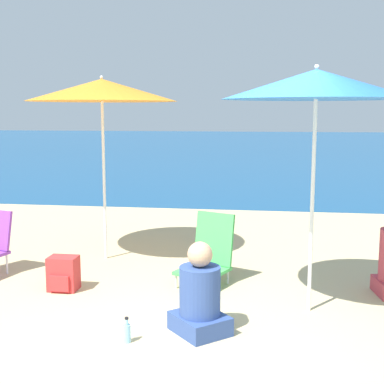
# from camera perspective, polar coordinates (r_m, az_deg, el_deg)

# --- Properties ---
(ground_plane) EXTENTS (60.00, 60.00, 0.00)m
(ground_plane) POSITION_cam_1_polar(r_m,az_deg,el_deg) (4.44, -1.52, -16.33)
(ground_plane) COLOR #C6B284
(sea_water) EXTENTS (60.00, 40.00, 0.01)m
(sea_water) POSITION_cam_1_polar(r_m,az_deg,el_deg) (30.13, 7.04, 4.99)
(sea_water) COLOR navy
(sea_water) RESTS_ON ground
(beach_umbrella_orange) EXTENTS (1.86, 1.86, 2.30)m
(beach_umbrella_orange) POSITION_cam_1_polar(r_m,az_deg,el_deg) (6.76, -9.60, 10.64)
(beach_umbrella_orange) COLOR white
(beach_umbrella_orange) RESTS_ON ground
(beach_umbrella_blue) EXTENTS (1.70, 1.70, 2.28)m
(beach_umbrella_blue) POSITION_cam_1_polar(r_m,az_deg,el_deg) (4.98, 13.12, 11.10)
(beach_umbrella_blue) COLOR white
(beach_umbrella_blue) RESTS_ON ground
(beach_chair_green) EXTENTS (0.65, 0.70, 0.76)m
(beach_chair_green) POSITION_cam_1_polar(r_m,az_deg,el_deg) (5.89, 1.78, -6.62)
(beach_chair_green) COLOR silver
(beach_chair_green) RESTS_ON ground
(person_seated_far) EXTENTS (0.59, 0.59, 0.79)m
(person_seated_far) POSITION_cam_1_polar(r_m,az_deg,el_deg) (4.61, 0.85, -11.15)
(person_seated_far) COLOR #334C8C
(person_seated_far) RESTS_ON ground
(backpack_red) EXTENTS (0.30, 0.25, 0.36)m
(backpack_red) POSITION_cam_1_polar(r_m,az_deg,el_deg) (5.85, -13.57, -8.47)
(backpack_red) COLOR red
(backpack_red) RESTS_ON ground
(water_bottle) EXTENTS (0.06, 0.06, 0.22)m
(water_bottle) POSITION_cam_1_polar(r_m,az_deg,el_deg) (4.54, -6.97, -14.66)
(water_bottle) COLOR #8CCCEA
(water_bottle) RESTS_ON ground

